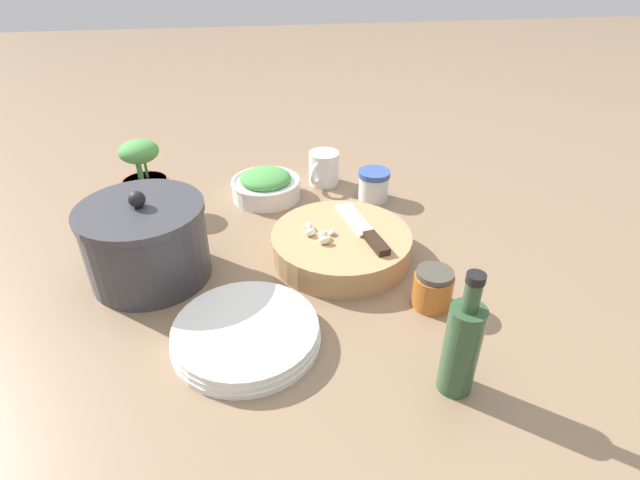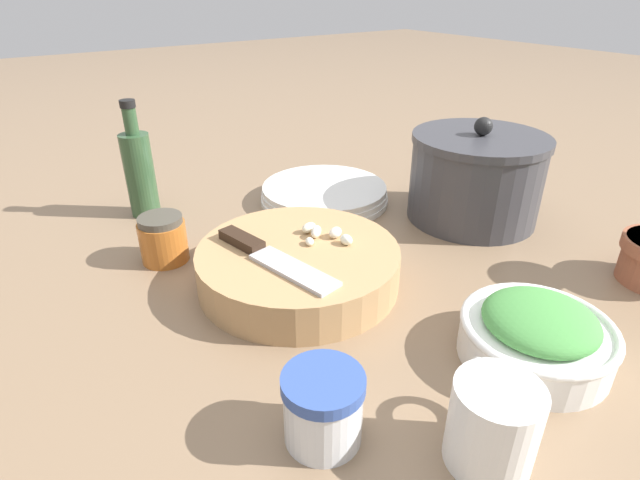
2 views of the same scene
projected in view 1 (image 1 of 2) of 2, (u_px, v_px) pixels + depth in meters
name	position (u px, v px, depth m)	size (l,w,h in m)	color
ground_plane	(312.00, 263.00, 0.93)	(5.00, 5.00, 0.00)	#7F664C
cutting_board	(341.00, 245.00, 0.93)	(0.26, 0.26, 0.05)	tan
chef_knife	(365.00, 230.00, 0.92)	(0.19, 0.07, 0.01)	black
garlic_cloves	(318.00, 233.00, 0.91)	(0.07, 0.06, 0.02)	#EDE9CA
herb_bowl	(266.00, 185.00, 1.13)	(0.16, 0.16, 0.07)	silver
spice_jar	(374.00, 185.00, 1.13)	(0.07, 0.07, 0.07)	silver
coffee_mug	(323.00, 168.00, 1.19)	(0.09, 0.08, 0.08)	silver
plate_stack	(246.00, 333.00, 0.75)	(0.23, 0.23, 0.03)	silver
honey_jar	(433.00, 288.00, 0.81)	(0.07, 0.07, 0.07)	#B26023
oil_bottle	(462.00, 346.00, 0.64)	(0.05, 0.05, 0.19)	#2D4C2D
stock_pot	(146.00, 242.00, 0.86)	(0.21, 0.21, 0.17)	#38383D
potted_herb	(144.00, 178.00, 1.08)	(0.10, 0.10, 0.15)	#935138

